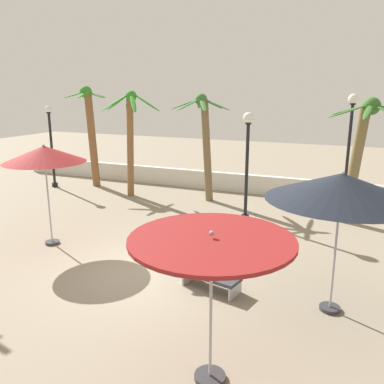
{
  "coord_description": "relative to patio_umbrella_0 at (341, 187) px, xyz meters",
  "views": [
    {
      "loc": [
        4.92,
        -8.32,
        4.61
      ],
      "look_at": [
        0.0,
        3.22,
        1.4
      ],
      "focal_mm": 37.17,
      "sensor_mm": 36.0,
      "label": 1
    }
  ],
  "objects": [
    {
      "name": "palm_tree_1",
      "position": [
        -5.76,
        7.26,
        0.09
      ],
      "size": [
        2.62,
        2.46,
        4.5
      ],
      "color": "brown",
      "rests_on": "ground_plane"
    },
    {
      "name": "lamp_post_2",
      "position": [
        -13.44,
        6.63,
        -0.48
      ],
      "size": [
        0.33,
        0.33,
        3.92
      ],
      "color": "black",
      "rests_on": "ground_plane"
    },
    {
      "name": "palm_tree_2",
      "position": [
        -8.99,
        6.67,
        0.19
      ],
      "size": [
        2.74,
        2.42,
        4.62
      ],
      "color": "brown",
      "rests_on": "ground_plane"
    },
    {
      "name": "ground_plane",
      "position": [
        -4.64,
        0.06,
        -2.74
      ],
      "size": [
        56.0,
        56.0,
        0.0
      ],
      "primitive_type": "plane",
      "color": "gray"
    },
    {
      "name": "patio_umbrella_0",
      "position": [
        0.0,
        0.0,
        0.0
      ],
      "size": [
        3.02,
        3.02,
        3.06
      ],
      "color": "#333338",
      "rests_on": "ground_plane"
    },
    {
      "name": "lamp_post_1",
      "position": [
        -3.38,
        5.3,
        -0.27
      ],
      "size": [
        0.39,
        0.39,
        3.89
      ],
      "color": "black",
      "rests_on": "ground_plane"
    },
    {
      "name": "patio_umbrella_2",
      "position": [
        -8.25,
        0.66,
        0.05
      ],
      "size": [
        2.41,
        2.41,
        3.09
      ],
      "color": "#333338",
      "rests_on": "ground_plane"
    },
    {
      "name": "patio_umbrella_1",
      "position": [
        -1.64,
        -3.02,
        -0.44
      ],
      "size": [
        2.53,
        2.53,
        2.59
      ],
      "color": "#333338",
      "rests_on": "ground_plane"
    },
    {
      "name": "lamp_post_0",
      "position": [
        -0.15,
        8.24,
        0.08
      ],
      "size": [
        0.38,
        0.38,
        4.5
      ],
      "color": "black",
      "rests_on": "ground_plane"
    },
    {
      "name": "lounge_chair_0",
      "position": [
        -2.92,
        -0.08,
        -2.34
      ],
      "size": [
        1.94,
        0.94,
        0.83
      ],
      "color": "#B7B7BC",
      "rests_on": "ground_plane"
    },
    {
      "name": "boundary_wall",
      "position": [
        -4.64,
        9.25,
        -2.31
      ],
      "size": [
        25.2,
        0.3,
        0.85
      ],
      "primitive_type": "cube",
      "color": "silver",
      "rests_on": "ground_plane"
    },
    {
      "name": "palm_tree_0",
      "position": [
        0.28,
        6.48,
        0.07
      ],
      "size": [
        2.89,
        3.07,
        4.41
      ],
      "color": "brown",
      "rests_on": "ground_plane"
    },
    {
      "name": "palm_tree_3",
      "position": [
        -11.84,
        7.63,
        0.21
      ],
      "size": [
        2.02,
        2.01,
        4.84
      ],
      "color": "brown",
      "rests_on": "ground_plane"
    }
  ]
}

